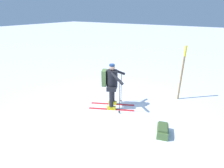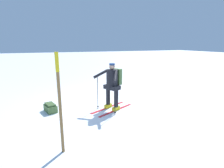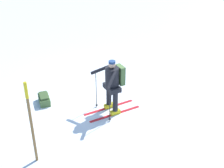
# 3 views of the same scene
# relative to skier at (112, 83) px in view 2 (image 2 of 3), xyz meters

# --- Properties ---
(ground_plane) EXTENTS (80.00, 80.00, 0.00)m
(ground_plane) POSITION_rel_skier_xyz_m (0.48, 0.21, -0.95)
(ground_plane) COLOR white
(skier) EXTENTS (1.22, 1.68, 1.63)m
(skier) POSITION_rel_skier_xyz_m (0.00, 0.00, 0.00)
(skier) COLOR red
(skier) RESTS_ON ground_plane
(dropped_backpack) EXTENTS (0.61, 0.45, 0.29)m
(dropped_backpack) POSITION_rel_skier_xyz_m (0.53, 2.07, -0.81)
(dropped_backpack) COLOR #4C6B38
(dropped_backpack) RESTS_ON ground_plane
(trail_marker) EXTENTS (0.07, 0.07, 2.13)m
(trail_marker) POSITION_rel_skier_xyz_m (-1.96, 1.92, 0.28)
(trail_marker) COLOR olive
(trail_marker) RESTS_ON ground_plane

